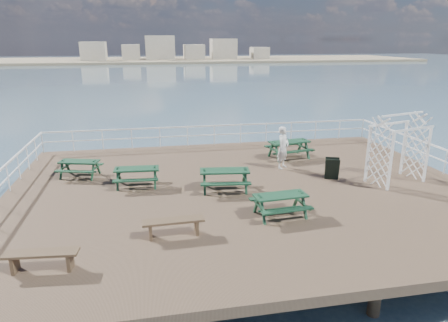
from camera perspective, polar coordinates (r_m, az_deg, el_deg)
ground at (r=15.66m, az=2.83°, el=-4.38°), size 18.00×14.00×0.30m
sea_backdrop at (r=149.21m, az=-4.93°, el=14.61°), size 300.00×300.00×9.20m
railing at (r=17.71m, az=0.69°, el=1.67°), size 17.77×13.76×1.10m
picnic_table_a at (r=17.78m, az=-19.96°, el=-0.56°), size 1.89×1.68×0.78m
picnic_table_b at (r=16.03m, az=-12.37°, el=-1.67°), size 1.79×1.48×0.83m
picnic_table_c at (r=19.63m, az=9.30°, el=2.18°), size 2.18×1.87×0.95m
picnic_table_d at (r=15.22m, az=0.10°, el=-2.07°), size 2.03×1.72×0.91m
picnic_table_e at (r=13.16m, az=8.07°, el=-5.60°), size 1.83×1.52×0.84m
flat_bench_near at (r=11.15m, az=-24.59°, el=-12.31°), size 1.82×0.59×0.51m
flat_bench_far at (r=11.90m, az=-7.23°, el=-8.88°), size 1.82×0.49×0.52m
trellis_arbor at (r=17.35m, az=23.59°, el=1.18°), size 2.50×1.79×2.81m
sandwich_board at (r=17.00m, az=15.18°, el=-1.10°), size 0.67×0.59×0.92m
person at (r=17.91m, az=8.44°, el=1.90°), size 0.82×0.80×1.89m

